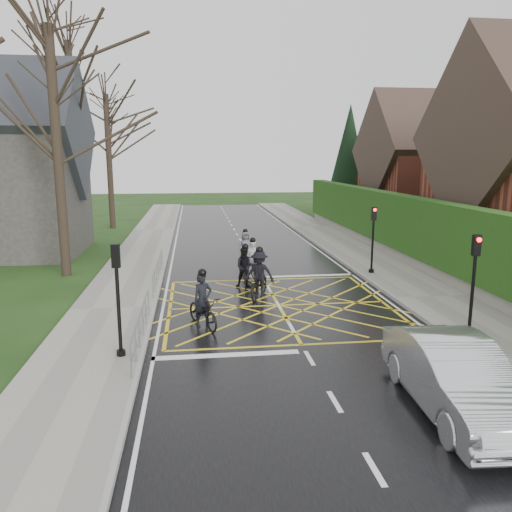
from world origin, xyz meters
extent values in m
plane|color=black|center=(0.00, 0.00, 0.00)|extent=(120.00, 120.00, 0.00)
cube|color=black|center=(0.00, 0.00, 0.01)|extent=(9.00, 80.00, 0.01)
cube|color=gray|center=(6.00, 0.00, 0.07)|extent=(3.00, 80.00, 0.15)
cube|color=gray|center=(-6.00, 0.00, 0.07)|extent=(3.00, 80.00, 0.15)
cube|color=slate|center=(7.75, 6.00, 0.35)|extent=(0.50, 38.00, 0.70)
cube|color=#1A3D10|center=(7.75, 6.00, 2.10)|extent=(0.90, 38.00, 2.80)
cube|color=brown|center=(14.75, 18.00, 3.00)|extent=(9.00, 8.00, 6.00)
cube|color=#362820|center=(14.75, 18.00, 5.90)|extent=(9.80, 8.80, 8.80)
cube|color=brown|center=(17.45, 18.00, 8.50)|extent=(0.70, 0.70, 1.60)
cylinder|color=black|center=(10.75, 26.00, 0.60)|extent=(0.50, 0.50, 1.20)
cone|color=black|center=(10.75, 26.00, 5.00)|extent=(4.60, 4.60, 10.00)
cube|color=#2D2B28|center=(-13.50, 12.00, 3.50)|extent=(8.00, 7.00, 7.00)
cylinder|color=black|center=(-9.00, 6.00, 5.50)|extent=(0.44, 0.44, 11.00)
cylinder|color=black|center=(-10.00, 14.00, 6.00)|extent=(0.44, 0.44, 12.00)
cylinder|color=black|center=(-9.30, 22.00, 5.00)|extent=(0.44, 0.44, 10.00)
cylinder|color=slate|center=(-4.65, -3.50, 1.00)|extent=(0.05, 5.00, 0.05)
cylinder|color=slate|center=(-4.65, -3.50, 0.55)|extent=(0.04, 5.00, 0.04)
cylinder|color=slate|center=(-4.65, -6.00, 0.50)|extent=(0.04, 0.04, 1.00)
cylinder|color=slate|center=(-4.65, -1.00, 0.50)|extent=(0.04, 0.04, 1.00)
cylinder|color=slate|center=(-4.65, 4.00, 1.00)|extent=(0.05, 6.00, 0.05)
cylinder|color=slate|center=(-4.65, 4.00, 0.55)|extent=(0.04, 6.00, 0.04)
cylinder|color=slate|center=(-4.65, 1.00, 0.50)|extent=(0.04, 0.04, 1.00)
cylinder|color=slate|center=(-4.65, 7.00, 0.50)|extent=(0.04, 0.04, 1.00)
cylinder|color=black|center=(5.10, 4.20, 1.50)|extent=(0.10, 0.10, 3.00)
cylinder|color=black|center=(5.10, 4.20, 0.15)|extent=(0.24, 0.24, 0.30)
cube|color=black|center=(5.10, 4.20, 2.90)|extent=(0.22, 0.16, 0.62)
sphere|color=#FF0C0C|center=(5.10, 4.08, 3.08)|extent=(0.14, 0.14, 0.14)
cylinder|color=black|center=(5.10, -4.20, 1.50)|extent=(0.10, 0.10, 3.00)
cylinder|color=black|center=(5.10, -4.20, 0.15)|extent=(0.24, 0.24, 0.30)
cube|color=black|center=(5.10, -4.20, 2.90)|extent=(0.22, 0.16, 0.62)
sphere|color=#FF0C0C|center=(5.10, -4.32, 3.08)|extent=(0.14, 0.14, 0.14)
cylinder|color=black|center=(-5.10, -4.50, 1.50)|extent=(0.10, 0.10, 3.00)
cylinder|color=black|center=(-5.10, -4.50, 0.15)|extent=(0.24, 0.24, 0.30)
cube|color=black|center=(-5.10, -4.50, 2.90)|extent=(0.22, 0.16, 0.62)
sphere|color=#FF0C0C|center=(-5.10, -4.38, 3.08)|extent=(0.14, 0.14, 0.14)
imported|color=black|center=(-2.83, -2.00, 0.52)|extent=(1.44, 2.08, 1.04)
imported|color=black|center=(-2.83, -1.90, 0.88)|extent=(0.76, 0.65, 1.76)
sphere|color=black|center=(-2.83, -1.90, 1.78)|extent=(0.28, 0.28, 0.28)
imported|color=black|center=(-0.94, 2.71, 0.57)|extent=(0.74, 1.93, 1.13)
imported|color=black|center=(-0.94, 2.81, 0.87)|extent=(0.91, 0.75, 1.73)
sphere|color=black|center=(-0.94, 2.81, 1.75)|extent=(0.27, 0.27, 0.27)
imported|color=black|center=(-0.55, 1.18, 0.55)|extent=(1.47, 2.20, 1.10)
imported|color=black|center=(-0.55, 1.28, 0.93)|extent=(1.37, 1.10, 1.86)
sphere|color=black|center=(-0.55, 1.28, 1.88)|extent=(0.29, 0.29, 0.29)
imported|color=black|center=(-0.43, 4.40, 0.56)|extent=(0.64, 1.89, 1.12)
imported|color=silver|center=(-0.43, 4.50, 0.86)|extent=(1.03, 0.48, 1.71)
sphere|color=black|center=(-0.43, 4.50, 1.73)|extent=(0.27, 0.27, 0.27)
imported|color=yellow|center=(-0.40, 7.88, 0.48)|extent=(0.94, 1.90, 0.95)
imported|color=#4F5156|center=(-0.40, 7.98, 0.81)|extent=(0.87, 0.65, 1.62)
sphere|color=black|center=(-0.40, 7.98, 1.64)|extent=(0.25, 0.25, 0.25)
imported|color=silver|center=(2.44, -8.21, 0.79)|extent=(1.91, 4.89, 1.59)
camera|label=1|loc=(-3.07, -17.58, 5.42)|focal=35.00mm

